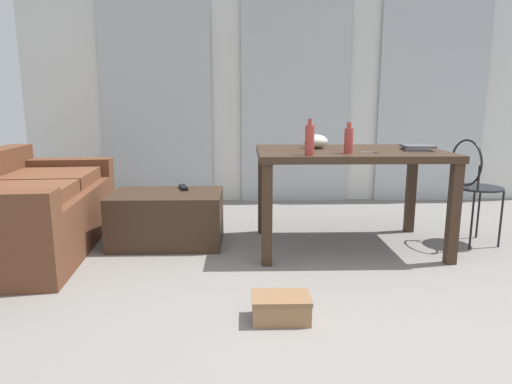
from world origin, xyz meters
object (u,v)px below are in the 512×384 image
at_px(book_stack, 416,147).
at_px(scissors, 371,152).
at_px(bottle_far, 349,140).
at_px(coffee_table, 168,218).
at_px(bowl, 315,141).
at_px(tv_remote_primary, 183,187).
at_px(couch, 25,211).
at_px(craft_table, 349,162).
at_px(shoebox, 281,308).
at_px(bottle_near, 310,140).
at_px(wire_chair, 472,179).

xyz_separation_m(book_stack, scissors, (-0.38, -0.18, -0.02)).
relative_size(bottle_far, book_stack, 0.69).
xyz_separation_m(coffee_table, book_stack, (1.88, -0.14, 0.56)).
relative_size(bowl, tv_remote_primary, 1.01).
height_order(couch, tv_remote_primary, couch).
relative_size(coffee_table, craft_table, 0.62).
bearing_deg(couch, shoebox, -32.97).
height_order(craft_table, book_stack, book_stack).
bearing_deg(bottle_near, wire_chair, 16.25).
height_order(wire_chair, bottle_far, bottle_far).
distance_m(craft_table, bottle_near, 0.53).
relative_size(couch, coffee_table, 2.16).
bearing_deg(scissors, bottle_near, -162.86).
height_order(bottle_far, book_stack, bottle_far).
distance_m(couch, bowl, 2.26).
height_order(bottle_far, bowl, bottle_far).
height_order(couch, bowl, bowl).
xyz_separation_m(bottle_near, book_stack, (0.84, 0.32, -0.08)).
height_order(bottle_far, scissors, bottle_far).
bearing_deg(shoebox, tv_remote_primary, 114.97).
xyz_separation_m(bottle_near, shoebox, (-0.25, -0.84, -0.79)).
distance_m(craft_table, bowl, 0.31).
relative_size(bottle_far, shoebox, 0.71).
xyz_separation_m(coffee_table, craft_table, (1.39, -0.12, 0.45)).
bearing_deg(book_stack, bowl, 168.31).
bearing_deg(craft_table, wire_chair, 2.20).
distance_m(couch, bottle_near, 2.19).
bearing_deg(couch, scissors, -4.66).
bearing_deg(coffee_table, bottle_far, -15.26).
xyz_separation_m(scissors, shoebox, (-0.71, -0.98, -0.69)).
relative_size(scissors, shoebox, 0.40).
bearing_deg(couch, bottle_near, -9.48).
distance_m(couch, wire_chair, 3.41).
relative_size(coffee_table, bowl, 4.49).
relative_size(couch, wire_chair, 2.22).
bearing_deg(coffee_table, book_stack, -4.20).
bearing_deg(tv_remote_primary, bowl, -24.02).
bearing_deg(bottle_near, bottle_far, 19.77).
relative_size(tv_remote_primary, shoebox, 0.63).
xyz_separation_m(couch, bottle_near, (2.09, -0.35, 0.55)).
distance_m(scissors, shoebox, 1.39).
relative_size(book_stack, tv_remote_primary, 1.66).
height_order(book_stack, shoebox, book_stack).
height_order(couch, bottle_far, bottle_far).
bearing_deg(scissors, shoebox, -125.72).
xyz_separation_m(coffee_table, wire_chair, (2.36, -0.08, 0.31)).
height_order(craft_table, shoebox, craft_table).
distance_m(bottle_near, bowl, 0.49).
bearing_deg(shoebox, bottle_far, 60.52).
height_order(bottle_far, tv_remote_primary, bottle_far).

